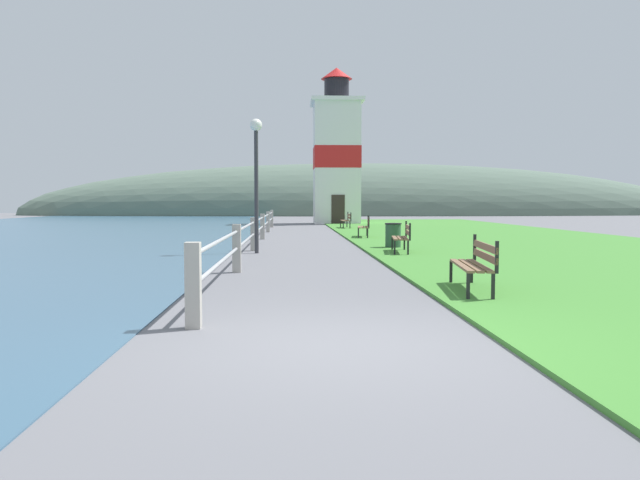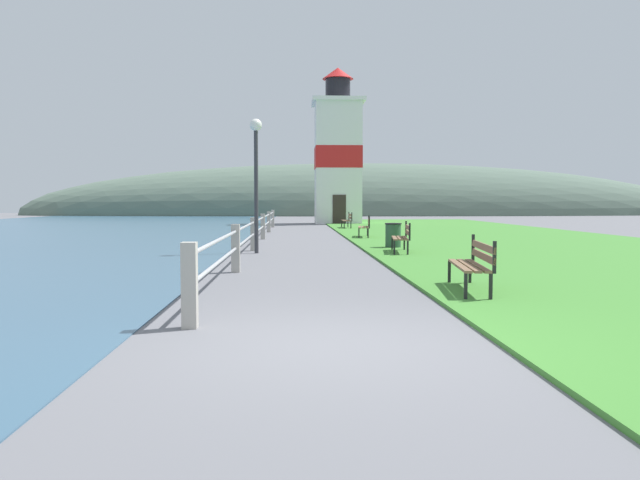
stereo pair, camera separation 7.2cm
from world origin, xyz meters
The scene contains 11 objects.
ground_plane centered at (0.00, 0.00, 0.00)m, with size 160.00×160.00×0.00m, color slate.
grass_verge centered at (7.76, 18.14, 0.03)m, with size 12.00×54.41×0.06m.
seawall_railing centered at (-1.66, 15.92, 0.62)m, with size 0.18×30.01×1.04m.
park_bench_near centered at (2.57, 3.65, 0.54)m, with size 0.71×2.03×0.94m.
park_bench_midway centered at (2.77, 11.50, 0.54)m, with size 0.69×1.86×0.94m.
park_bench_far centered at (2.59, 19.38, 0.54)m, with size 0.65×1.80×0.94m.
park_bench_by_lighthouse centered at (2.64, 28.57, 0.54)m, with size 0.48×1.84×0.94m.
lighthouse centered at (2.66, 37.03, 4.75)m, with size 3.60×3.60×10.78m.
trash_bin centered at (2.81, 13.50, 0.42)m, with size 0.54×0.54×0.84m.
lamp_post centered at (-1.51, 11.99, 2.74)m, with size 0.36×0.36×3.96m.
distant_hillside centered at (8.00, 66.27, 0.00)m, with size 80.00×16.00×12.00m.
Camera 2 is at (-0.41, -6.51, 1.53)m, focal length 35.00 mm.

